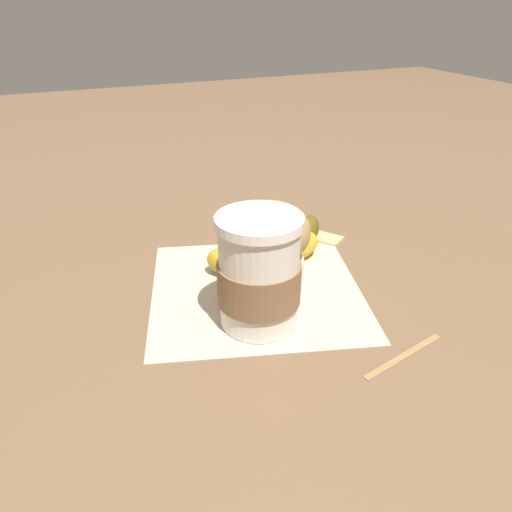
{
  "coord_description": "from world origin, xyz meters",
  "views": [
    {
      "loc": [
        -0.47,
        0.2,
        0.32
      ],
      "look_at": [
        0.0,
        0.0,
        0.05
      ],
      "focal_mm": 35.0,
      "sensor_mm": 36.0,
      "label": 1
    }
  ],
  "objects_px": {
    "coffee_cup": "(259,274)",
    "banana": "(278,248)",
    "sugar_packet": "(324,237)",
    "muffin": "(270,242)"
  },
  "relations": [
    {
      "from": "sugar_packet",
      "to": "muffin",
      "type": "bearing_deg",
      "value": 123.34
    },
    {
      "from": "banana",
      "to": "sugar_packet",
      "type": "bearing_deg",
      "value": -68.81
    },
    {
      "from": "coffee_cup",
      "to": "banana",
      "type": "distance_m",
      "value": 0.14
    },
    {
      "from": "coffee_cup",
      "to": "muffin",
      "type": "height_order",
      "value": "coffee_cup"
    },
    {
      "from": "coffee_cup",
      "to": "banana",
      "type": "height_order",
      "value": "coffee_cup"
    },
    {
      "from": "muffin",
      "to": "sugar_packet",
      "type": "height_order",
      "value": "muffin"
    },
    {
      "from": "coffee_cup",
      "to": "muffin",
      "type": "relative_size",
      "value": 1.15
    },
    {
      "from": "banana",
      "to": "sugar_packet",
      "type": "relative_size",
      "value": 3.96
    },
    {
      "from": "sugar_packet",
      "to": "banana",
      "type": "bearing_deg",
      "value": 111.19
    },
    {
      "from": "coffee_cup",
      "to": "banana",
      "type": "xyz_separation_m",
      "value": [
        0.11,
        -0.08,
        -0.04
      ]
    }
  ]
}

